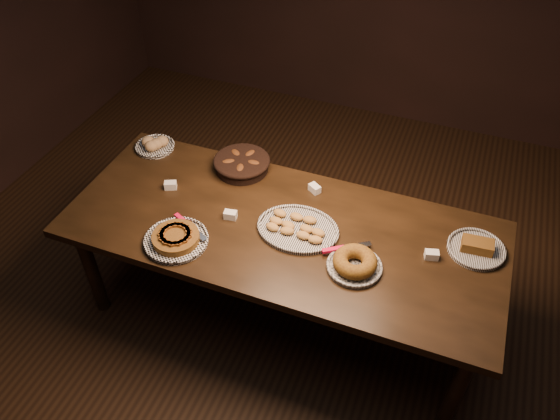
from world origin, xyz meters
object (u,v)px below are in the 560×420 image
(apple_tart_plate, at_px, (176,238))
(bundt_cake_plate, at_px, (355,263))
(madeleine_platter, at_px, (297,228))
(buffet_table, at_px, (282,236))

(apple_tart_plate, bearing_deg, bundt_cake_plate, 28.89)
(madeleine_platter, bearing_deg, buffet_table, -167.13)
(madeleine_platter, xyz_separation_m, bundt_cake_plate, (0.36, -0.15, 0.02))
(buffet_table, xyz_separation_m, bundt_cake_plate, (0.45, -0.15, 0.11))
(buffet_table, height_order, madeleine_platter, madeleine_platter)
(apple_tart_plate, distance_m, madeleine_platter, 0.65)
(buffet_table, height_order, apple_tart_plate, apple_tart_plate)
(buffet_table, bearing_deg, madeleine_platter, 1.06)
(buffet_table, xyz_separation_m, apple_tart_plate, (-0.48, -0.31, 0.10))
(buffet_table, distance_m, apple_tart_plate, 0.58)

